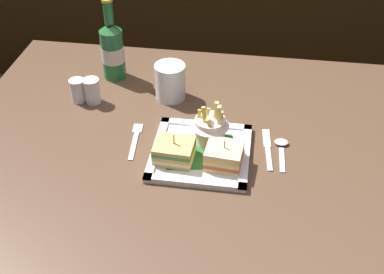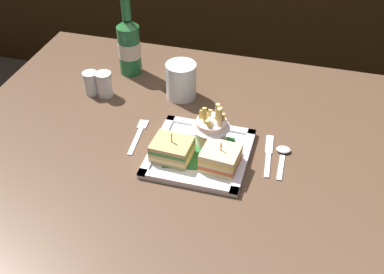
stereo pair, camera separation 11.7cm
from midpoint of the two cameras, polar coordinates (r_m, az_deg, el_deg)
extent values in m
cube|color=brown|center=(1.23, -3.72, -1.79)|extent=(1.18, 0.95, 0.04)
cylinder|color=brown|center=(1.90, -16.13, -1.31)|extent=(0.07, 0.07, 0.72)
cylinder|color=#493A24|center=(1.79, 15.79, -4.37)|extent=(0.07, 0.07, 0.72)
cube|color=silver|center=(1.18, -1.82, -2.02)|extent=(0.23, 0.23, 0.01)
cube|color=#24642B|center=(1.18, -1.83, -1.80)|extent=(0.18, 0.15, 0.00)
cube|color=white|center=(1.10, -2.78, -5.30)|extent=(0.23, 0.02, 0.01)
cube|color=white|center=(1.26, -1.00, 1.40)|extent=(0.23, 0.02, 0.01)
cube|color=white|center=(1.20, -6.89, -1.23)|extent=(0.02, 0.23, 0.01)
cube|color=white|center=(1.17, 3.37, -2.21)|extent=(0.02, 0.23, 0.01)
cube|color=tan|center=(1.16, -4.97, -2.49)|extent=(0.09, 0.08, 0.01)
cube|color=#F3D183|center=(1.15, -4.99, -2.13)|extent=(0.09, 0.08, 0.01)
cube|color=tan|center=(1.15, -5.02, -1.78)|extent=(0.09, 0.08, 0.01)
cube|color=#448339|center=(1.14, -5.04, -1.42)|extent=(0.09, 0.08, 0.01)
cube|color=tan|center=(1.13, -5.07, -1.05)|extent=(0.09, 0.08, 0.01)
cylinder|color=tan|center=(1.14, -5.05, -1.28)|extent=(0.00, 0.00, 0.07)
cube|color=#E2C47F|center=(1.14, 0.77, -3.05)|extent=(0.09, 0.08, 0.01)
cube|color=#C7522D|center=(1.14, 0.77, -2.68)|extent=(0.09, 0.08, 0.01)
cube|color=#D1BF7D|center=(1.13, 0.77, -2.31)|extent=(0.09, 0.08, 0.01)
cube|color=#E7B84E|center=(1.12, 0.78, -1.94)|extent=(0.09, 0.08, 0.01)
cube|color=#DABB8D|center=(1.12, 0.78, -1.56)|extent=(0.09, 0.08, 0.01)
cylinder|color=tan|center=(1.12, 0.78, -1.90)|extent=(0.00, 0.00, 0.07)
cylinder|color=silver|center=(1.19, -0.71, 0.66)|extent=(0.07, 0.07, 0.07)
cone|color=silver|center=(1.17, -0.72, 1.83)|extent=(0.09, 0.09, 0.03)
cube|color=#E6D56D|center=(1.17, -0.07, 2.44)|extent=(0.01, 0.01, 0.08)
cube|color=#DBB660|center=(1.18, 0.57, 1.92)|extent=(0.01, 0.01, 0.05)
cube|color=#E0BD57|center=(1.18, -2.03, 1.94)|extent=(0.01, 0.02, 0.05)
cube|color=#EFCF83|center=(1.15, 0.26, 1.84)|extent=(0.01, 0.01, 0.08)
cube|color=#E4BE57|center=(1.16, -1.36, 1.90)|extent=(0.02, 0.02, 0.07)
cube|color=#F0DB82|center=(1.17, -1.13, 1.97)|extent=(0.01, 0.03, 0.06)
cube|color=#DBC064|center=(1.15, -0.74, 1.02)|extent=(0.02, 0.01, 0.05)
cube|color=#E2C363|center=(1.16, 0.23, 2.28)|extent=(0.01, 0.02, 0.07)
cylinder|color=#1E6233|center=(1.47, -11.48, 9.33)|extent=(0.07, 0.07, 0.15)
cone|color=#24642E|center=(1.43, -11.92, 12.33)|extent=(0.07, 0.07, 0.02)
cylinder|color=#216937|center=(1.41, -12.15, 13.91)|extent=(0.03, 0.03, 0.06)
cylinder|color=gold|center=(1.40, -12.35, 15.25)|extent=(0.03, 0.03, 0.01)
cylinder|color=beige|center=(1.47, -11.49, 9.43)|extent=(0.07, 0.07, 0.05)
cylinder|color=silver|center=(1.36, -5.03, 6.35)|extent=(0.08, 0.08, 0.10)
cylinder|color=silver|center=(1.38, -4.97, 5.44)|extent=(0.08, 0.08, 0.05)
cube|color=silver|center=(1.22, -9.54, -1.14)|extent=(0.02, 0.11, 0.00)
cube|color=silver|center=(1.28, -8.95, 0.90)|extent=(0.03, 0.04, 0.00)
cube|color=silver|center=(1.18, 6.13, -2.64)|extent=(0.02, 0.09, 0.00)
cube|color=silver|center=(1.24, 6.01, -0.25)|extent=(0.02, 0.07, 0.00)
cube|color=silver|center=(1.18, 7.64, -2.78)|extent=(0.01, 0.09, 0.00)
ellipsoid|color=silver|center=(1.22, 7.68, -0.71)|extent=(0.04, 0.03, 0.01)
cylinder|color=silver|center=(1.40, -15.46, 4.98)|extent=(0.04, 0.04, 0.06)
cylinder|color=white|center=(1.41, -15.39, 4.60)|extent=(0.04, 0.04, 0.03)
cylinder|color=silver|center=(1.39, -15.69, 6.13)|extent=(0.04, 0.04, 0.01)
cylinder|color=silver|center=(1.39, -13.91, 4.96)|extent=(0.04, 0.04, 0.06)
cylinder|color=#3E2921|center=(1.39, -13.84, 4.54)|extent=(0.04, 0.04, 0.03)
cylinder|color=silver|center=(1.37, -14.14, 6.21)|extent=(0.05, 0.05, 0.01)
camera|label=1|loc=(0.06, -92.86, -2.28)|focal=45.87mm
camera|label=2|loc=(0.06, 87.14, 2.28)|focal=45.87mm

